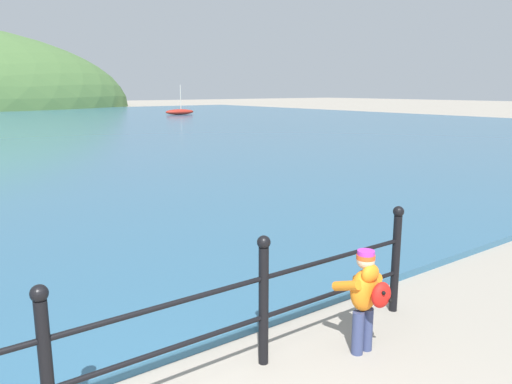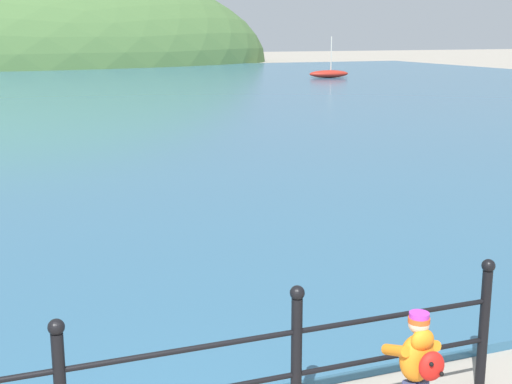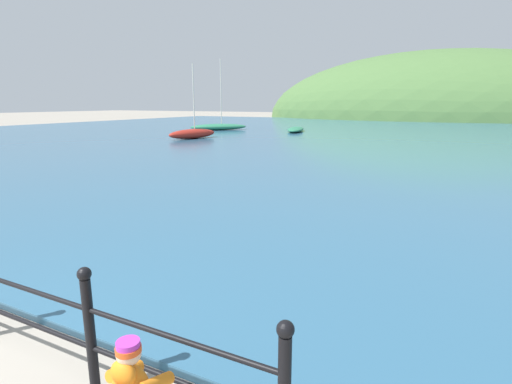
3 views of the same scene
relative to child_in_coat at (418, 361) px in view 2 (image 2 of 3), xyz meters
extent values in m
sphere|color=black|center=(-2.71, 0.42, 0.54)|extent=(0.12, 0.12, 0.12)
cylinder|color=black|center=(-0.87, 0.42, -0.06)|extent=(0.09, 0.09, 1.10)
sphere|color=black|center=(-0.87, 0.42, 0.54)|extent=(0.12, 0.12, 0.12)
cylinder|color=black|center=(0.97, 0.42, -0.06)|extent=(0.09, 0.09, 1.10)
sphere|color=black|center=(0.97, 0.42, 0.54)|extent=(0.12, 0.12, 0.12)
cylinder|color=black|center=(-1.79, 0.42, 0.21)|extent=(5.53, 0.04, 0.04)
ellipsoid|color=orange|center=(0.00, 0.02, 0.01)|extent=(0.30, 0.22, 0.40)
ellipsoid|color=orange|center=(0.00, -0.04, 0.19)|extent=(0.20, 0.12, 0.18)
cylinder|color=orange|center=(-0.14, 0.11, 0.06)|extent=(0.09, 0.31, 0.19)
cylinder|color=orange|center=(0.14, 0.11, 0.06)|extent=(0.09, 0.31, 0.19)
sphere|color=beige|center=(0.00, 0.02, 0.31)|extent=(0.17, 0.17, 0.17)
cylinder|color=#E5511E|center=(0.00, 0.02, 0.34)|extent=(0.17, 0.17, 0.04)
cylinder|color=#B233AD|center=(0.00, 0.02, 0.38)|extent=(0.16, 0.16, 0.04)
ellipsoid|color=red|center=(0.00, -0.18, 0.03)|extent=(0.22, 0.13, 0.24)
sphere|color=black|center=(-0.05, -0.24, 0.09)|extent=(0.04, 0.04, 0.04)
sphere|color=black|center=(0.05, -0.24, -0.01)|extent=(0.04, 0.04, 0.04)
ellipsoid|color=maroon|center=(18.81, 38.73, -0.26)|extent=(2.81, 1.16, 0.49)
cylinder|color=beige|center=(18.94, 38.72, 1.09)|extent=(0.07, 0.07, 2.20)
camera|label=1|loc=(-3.40, -2.86, 1.84)|focal=35.00mm
camera|label=2|loc=(-3.08, -4.40, 2.56)|focal=50.00mm
camera|label=3|loc=(1.85, -1.70, 1.95)|focal=28.00mm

